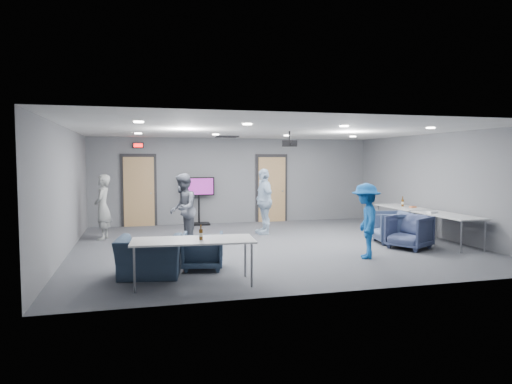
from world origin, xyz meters
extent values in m
plane|color=#3A3C42|center=(0.00, 0.00, 0.00)|extent=(9.00, 9.00, 0.00)
plane|color=silver|center=(0.00, 0.00, 2.70)|extent=(9.00, 9.00, 0.00)
cube|color=slate|center=(0.00, 4.00, 1.35)|extent=(9.00, 0.02, 2.70)
cube|color=slate|center=(0.00, -4.00, 1.35)|extent=(9.00, 0.02, 2.70)
cube|color=slate|center=(-4.50, 0.00, 1.35)|extent=(0.02, 8.00, 2.70)
cube|color=slate|center=(4.50, 0.00, 1.35)|extent=(0.02, 8.00, 2.70)
cube|color=black|center=(-3.00, 3.97, 1.08)|extent=(1.06, 0.06, 2.24)
cube|color=tan|center=(-3.00, 3.93, 1.05)|extent=(0.90, 0.05, 2.10)
cylinder|color=gray|center=(-2.65, 3.88, 1.00)|extent=(0.04, 0.10, 0.04)
cube|color=black|center=(1.20, 3.97, 1.08)|extent=(1.06, 0.06, 2.24)
cube|color=tan|center=(1.20, 3.93, 1.05)|extent=(0.90, 0.05, 2.10)
cylinder|color=gray|center=(1.55, 3.88, 1.00)|extent=(0.04, 0.10, 0.04)
cube|color=black|center=(-3.00, 3.94, 2.45)|extent=(0.32, 0.06, 0.16)
cube|color=#FF0C0C|center=(-3.00, 3.90, 2.45)|extent=(0.26, 0.02, 0.11)
cube|color=black|center=(-0.50, 2.80, 2.69)|extent=(0.60, 0.60, 0.03)
cylinder|color=white|center=(-3.00, -1.80, 2.69)|extent=(0.18, 0.18, 0.02)
cylinder|color=white|center=(-3.00, 1.80, 2.69)|extent=(0.18, 0.18, 0.02)
cylinder|color=white|center=(-1.00, -1.80, 2.69)|extent=(0.18, 0.18, 0.02)
cylinder|color=white|center=(-1.00, 1.80, 2.69)|extent=(0.18, 0.18, 0.02)
cylinder|color=white|center=(1.00, -1.80, 2.69)|extent=(0.18, 0.18, 0.02)
cylinder|color=white|center=(1.00, 1.80, 2.69)|extent=(0.18, 0.18, 0.02)
cylinder|color=white|center=(3.00, -1.80, 2.69)|extent=(0.18, 0.18, 0.02)
cylinder|color=white|center=(3.00, 1.80, 2.69)|extent=(0.18, 0.18, 0.02)
imported|color=gray|center=(-3.90, 1.76, 0.82)|extent=(0.48, 0.65, 1.64)
imported|color=#4D515C|center=(-2.01, 0.57, 0.85)|extent=(0.81, 0.95, 1.69)
imported|color=silver|center=(0.28, 1.61, 0.89)|extent=(0.50, 1.07, 1.78)
imported|color=#18529E|center=(1.46, -1.91, 0.77)|extent=(0.91, 1.14, 1.54)
imported|color=#394662|center=(2.90, -0.53, 0.39)|extent=(0.99, 0.97, 0.77)
imported|color=#333B58|center=(2.90, -1.26, 0.38)|extent=(1.14, 1.13, 0.77)
imported|color=#36475E|center=(-1.90, -2.00, 0.34)|extent=(0.86, 0.88, 0.68)
imported|color=#314155|center=(-2.86, -2.35, 0.35)|extent=(1.20, 1.09, 0.69)
cube|color=silver|center=(4.00, 0.76, 0.71)|extent=(0.73, 1.76, 0.03)
cylinder|color=gray|center=(3.71, 1.56, 0.35)|extent=(0.04, 0.04, 0.70)
cylinder|color=gray|center=(3.71, -0.04, 0.35)|extent=(0.04, 0.04, 0.70)
cylinder|color=gray|center=(4.29, 1.56, 0.35)|extent=(0.04, 0.04, 0.70)
cylinder|color=gray|center=(4.29, -0.04, 0.35)|extent=(0.04, 0.04, 0.70)
cube|color=silver|center=(4.00, -1.14, 0.71)|extent=(0.77, 1.85, 0.03)
cylinder|color=gray|center=(3.69, -0.29, 0.35)|extent=(0.04, 0.04, 0.70)
cylinder|color=gray|center=(3.69, -1.98, 0.35)|extent=(0.04, 0.04, 0.70)
cylinder|color=gray|center=(4.31, -0.29, 0.35)|extent=(0.04, 0.04, 0.70)
cylinder|color=gray|center=(4.31, -1.98, 0.35)|extent=(0.04, 0.04, 0.70)
cube|color=silver|center=(-2.19, -3.00, 0.71)|extent=(2.02, 0.97, 0.03)
cylinder|color=gray|center=(-1.26, -2.74, 0.35)|extent=(0.04, 0.04, 0.70)
cylinder|color=gray|center=(-3.06, -2.60, 0.35)|extent=(0.04, 0.04, 0.70)
cylinder|color=gray|center=(-1.32, -3.40, 0.35)|extent=(0.04, 0.04, 0.70)
cylinder|color=gray|center=(-3.11, -3.26, 0.35)|extent=(0.04, 0.04, 0.70)
cylinder|color=#50300D|center=(-2.07, -3.07, 0.82)|extent=(0.06, 0.06, 0.17)
cylinder|color=#50300D|center=(-2.07, -3.07, 0.94)|extent=(0.02, 0.02, 0.08)
cylinder|color=beige|center=(-2.07, -3.07, 0.82)|extent=(0.06, 0.06, 0.06)
cylinder|color=#50300D|center=(4.04, 0.82, 0.83)|extent=(0.07, 0.07, 0.19)
cylinder|color=#50300D|center=(4.04, 0.82, 0.97)|extent=(0.03, 0.03, 0.09)
cylinder|color=beige|center=(4.04, 0.82, 0.83)|extent=(0.07, 0.07, 0.06)
cube|color=#CA6332|center=(4.12, 0.45, 0.75)|extent=(0.18, 0.13, 0.04)
cube|color=silver|center=(3.82, -0.79, 0.75)|extent=(0.23, 0.18, 0.05)
cube|color=black|center=(-1.21, 3.75, 0.03)|extent=(0.64, 0.46, 0.06)
cylinder|color=black|center=(-1.21, 3.75, 0.60)|extent=(0.06, 0.06, 1.11)
cube|color=black|center=(-1.21, 3.75, 1.20)|extent=(0.97, 0.07, 0.57)
cube|color=#7A1B77|center=(-1.21, 3.70, 1.20)|extent=(0.88, 0.01, 0.50)
cylinder|color=black|center=(0.46, 0.00, 2.58)|extent=(0.04, 0.04, 0.22)
cube|color=black|center=(0.46, 0.00, 2.40)|extent=(0.43, 0.39, 0.14)
cylinder|color=black|center=(0.46, -0.16, 2.40)|extent=(0.08, 0.06, 0.08)
camera|label=1|loc=(-3.04, -10.28, 2.00)|focal=32.00mm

